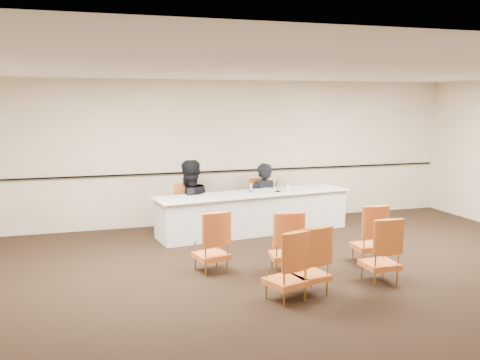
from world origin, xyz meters
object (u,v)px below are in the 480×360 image
object	(u,v)px
drinking_glass	(266,190)
panelist_main	(263,205)
panelist_second	(189,209)
aud_chair_front_left	(211,241)
water_bottle	(251,189)
aud_chair_back_mid	(309,259)
panelist_second_chair	(189,208)
aud_chair_front_mid	(286,241)
panelist_main_chair	(263,202)
microphone	(278,185)
aud_chair_back_left	(286,265)
aud_chair_back_right	(380,249)
panel_table	(254,213)
aud_chair_front_right	(369,233)
coffee_cup	(288,188)

from	to	relation	value
drinking_glass	panelist_main	bearing A→B (deg)	74.98
panelist_second	aud_chair_front_left	world-z (taller)	panelist_second
water_bottle	aud_chair_back_mid	size ratio (longest dim) A/B	0.22
panelist_second_chair	aud_chair_front_mid	bearing A→B (deg)	-80.81
panelist_main_chair	aud_chair_front_mid	xyz separation A→B (m)	(-0.74, -3.12, 0.00)
water_bottle	panelist_second_chair	bearing A→B (deg)	156.50
microphone	aud_chair_front_left	bearing A→B (deg)	-128.64
aud_chair_back_mid	aud_chair_front_mid	bearing A→B (deg)	76.08
aud_chair_back_left	panelist_main_chair	bearing A→B (deg)	56.17
aud_chair_back_right	aud_chair_front_mid	bearing A→B (deg)	144.79
panelist_second	microphone	bearing A→B (deg)	142.04
panelist_second	water_bottle	distance (m)	1.30
drinking_glass	aud_chair_front_left	xyz separation A→B (m)	(-1.64, -2.08, -0.36)
panel_table	drinking_glass	distance (m)	0.50
aud_chair_front_right	aud_chair_back_left	distance (m)	2.25
panelist_main	aud_chair_front_left	size ratio (longest dim) A/B	1.89
panelist_second	aud_chair_back_right	distance (m)	4.21
aud_chair_front_right	panelist_second_chair	bearing A→B (deg)	131.86
panelist_second	aud_chair_back_right	world-z (taller)	panelist_second
panelist_main_chair	microphone	xyz separation A→B (m)	(0.07, -0.68, 0.46)
coffee_cup	aud_chair_front_mid	size ratio (longest dim) A/B	0.14
microphone	panelist_main	bearing A→B (deg)	99.32
panelist_second	aud_chair_back_mid	xyz separation A→B (m)	(0.82, -3.85, 0.02)
aud_chair_front_mid	panel_table	bearing A→B (deg)	92.19
panel_table	aud_chair_front_right	xyz separation A→B (m)	(1.14, -2.39, 0.08)
panelist_main	aud_chair_front_left	bearing A→B (deg)	48.37
panelist_second	coffee_cup	world-z (taller)	panelist_second
panelist_main_chair	panelist_second_chair	xyz separation A→B (m)	(-1.62, -0.22, 0.00)
panelist_main	aud_chair_back_right	xyz separation A→B (m)	(0.37, -3.92, 0.08)
drinking_glass	coffee_cup	size ratio (longest dim) A/B	0.76
water_bottle	aud_chair_back_left	size ratio (longest dim) A/B	0.22
aud_chair_front_right	aud_chair_back_right	size ratio (longest dim) A/B	1.00
water_bottle	aud_chair_back_left	xyz separation A→B (m)	(-0.68, -3.50, -0.41)
water_bottle	drinking_glass	distance (m)	0.32
panel_table	panelist_main_chair	distance (m)	0.77
aud_chair_back_right	panelist_second	bearing A→B (deg)	118.83
panelist_main	panelist_second	distance (m)	1.64
drinking_glass	aud_chair_back_mid	xyz separation A→B (m)	(-0.62, -3.38, -0.36)
aud_chair_back_mid	panel_table	bearing A→B (deg)	73.50
water_bottle	aud_chair_back_right	size ratio (longest dim) A/B	0.22
panelist_main_chair	aud_chair_front_left	size ratio (longest dim) A/B	1.00
panel_table	coffee_cup	distance (m)	0.85
aud_chair_front_left	aud_chair_front_right	bearing A→B (deg)	-17.61
panelist_main	aud_chair_front_mid	world-z (taller)	panelist_main
panelist_main	aud_chair_back_left	world-z (taller)	panelist_main
aud_chair_front_mid	aud_chair_back_right	size ratio (longest dim) A/B	1.00
panelist_main_chair	aud_chair_back_right	bearing A→B (deg)	-92.27
water_bottle	aud_chair_back_right	world-z (taller)	water_bottle
drinking_glass	aud_chair_front_mid	size ratio (longest dim) A/B	0.11
panel_table	coffee_cup	world-z (taller)	coffee_cup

